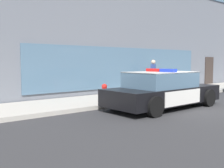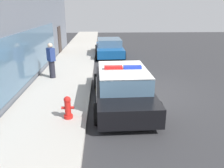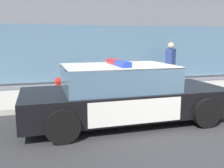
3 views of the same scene
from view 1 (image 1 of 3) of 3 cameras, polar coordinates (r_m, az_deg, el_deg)
ground at (r=10.79m, az=19.97°, el=-4.78°), size 48.00×48.00×0.00m
sidewalk at (r=12.98m, az=6.36°, el=-2.59°), size 48.00×2.72×0.15m
storefront_building at (r=19.87m, az=-2.09°, el=13.31°), size 19.07×10.64×9.35m
police_cruiser at (r=10.11m, az=11.03°, el=-1.32°), size 4.90×2.19×1.49m
fire_hydrant at (r=10.48m, az=-1.65°, el=-1.99°), size 0.34×0.39×0.73m
pedestrian_on_sidewalk at (r=14.37m, az=8.95°, el=1.85°), size 0.47×0.45×1.71m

